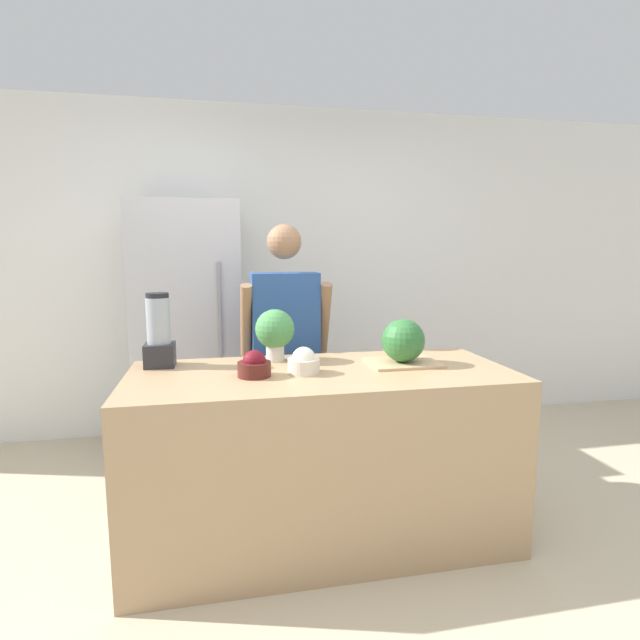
{
  "coord_description": "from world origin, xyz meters",
  "views": [
    {
      "loc": [
        -0.49,
        -1.96,
        1.49
      ],
      "look_at": [
        0.0,
        0.45,
        1.13
      ],
      "focal_mm": 28.0,
      "sensor_mm": 36.0,
      "label": 1
    }
  ],
  "objects_px": {
    "refrigerator": "(190,329)",
    "person": "(285,353)",
    "blender": "(159,334)",
    "watermelon": "(403,341)",
    "bowl_cherries": "(254,366)",
    "bowl_cream": "(304,363)",
    "potted_plant": "(275,331)"
  },
  "relations": [
    {
      "from": "watermelon",
      "to": "potted_plant",
      "type": "xyz_separation_m",
      "value": [
        -0.65,
        0.22,
        0.04
      ]
    },
    {
      "from": "refrigerator",
      "to": "blender",
      "type": "bearing_deg",
      "value": -94.9
    },
    {
      "from": "person",
      "to": "potted_plant",
      "type": "xyz_separation_m",
      "value": [
        -0.11,
        -0.41,
        0.21
      ]
    },
    {
      "from": "person",
      "to": "bowl_cherries",
      "type": "bearing_deg",
      "value": -108.64
    },
    {
      "from": "bowl_cherries",
      "to": "bowl_cream",
      "type": "height_order",
      "value": "bowl_cream"
    },
    {
      "from": "refrigerator",
      "to": "watermelon",
      "type": "height_order",
      "value": "refrigerator"
    },
    {
      "from": "refrigerator",
      "to": "person",
      "type": "xyz_separation_m",
      "value": [
        0.61,
        -0.65,
        -0.07
      ]
    },
    {
      "from": "person",
      "to": "watermelon",
      "type": "bearing_deg",
      "value": -49.32
    },
    {
      "from": "watermelon",
      "to": "person",
      "type": "bearing_deg",
      "value": 130.68
    },
    {
      "from": "bowl_cream",
      "to": "blender",
      "type": "bearing_deg",
      "value": 157.38
    },
    {
      "from": "blender",
      "to": "bowl_cream",
      "type": "bearing_deg",
      "value": -22.62
    },
    {
      "from": "bowl_cream",
      "to": "person",
      "type": "bearing_deg",
      "value": 89.7
    },
    {
      "from": "person",
      "to": "bowl_cream",
      "type": "relative_size",
      "value": 10.44
    },
    {
      "from": "person",
      "to": "watermelon",
      "type": "distance_m",
      "value": 0.84
    },
    {
      "from": "watermelon",
      "to": "bowl_cream",
      "type": "bearing_deg",
      "value": -171.18
    },
    {
      "from": "person",
      "to": "blender",
      "type": "height_order",
      "value": "person"
    },
    {
      "from": "refrigerator",
      "to": "person",
      "type": "height_order",
      "value": "refrigerator"
    },
    {
      "from": "blender",
      "to": "potted_plant",
      "type": "height_order",
      "value": "blender"
    },
    {
      "from": "bowl_cream",
      "to": "potted_plant",
      "type": "height_order",
      "value": "potted_plant"
    },
    {
      "from": "watermelon",
      "to": "potted_plant",
      "type": "relative_size",
      "value": 0.8
    },
    {
      "from": "person",
      "to": "potted_plant",
      "type": "height_order",
      "value": "person"
    },
    {
      "from": "refrigerator",
      "to": "bowl_cream",
      "type": "distance_m",
      "value": 1.49
    },
    {
      "from": "bowl_cherries",
      "to": "bowl_cream",
      "type": "bearing_deg",
      "value": 2.75
    },
    {
      "from": "bowl_cream",
      "to": "potted_plant",
      "type": "relative_size",
      "value": 0.56
    },
    {
      "from": "refrigerator",
      "to": "potted_plant",
      "type": "xyz_separation_m",
      "value": [
        0.51,
        -1.06,
        0.15
      ]
    },
    {
      "from": "bowl_cherries",
      "to": "blender",
      "type": "relative_size",
      "value": 0.42
    },
    {
      "from": "watermelon",
      "to": "blender",
      "type": "height_order",
      "value": "blender"
    },
    {
      "from": "person",
      "to": "bowl_cream",
      "type": "height_order",
      "value": "person"
    },
    {
      "from": "watermelon",
      "to": "bowl_cherries",
      "type": "relative_size",
      "value": 1.42
    },
    {
      "from": "watermelon",
      "to": "blender",
      "type": "distance_m",
      "value": 1.26
    },
    {
      "from": "refrigerator",
      "to": "bowl_cream",
      "type": "xyz_separation_m",
      "value": [
        0.61,
        -1.36,
        0.03
      ]
    },
    {
      "from": "person",
      "to": "bowl_cherries",
      "type": "relative_size",
      "value": 10.26
    }
  ]
}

